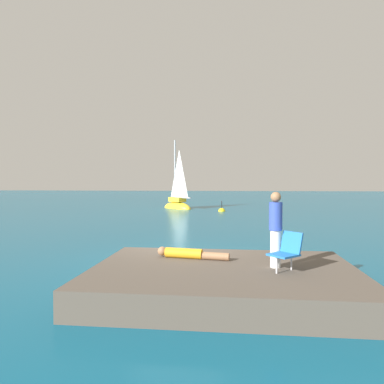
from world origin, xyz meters
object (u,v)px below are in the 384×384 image
object	(u,v)px
person_standing	(276,227)
marker_buoy	(222,211)
person_sunbather	(189,254)
sailboat_near	(177,204)
beach_chair	(287,250)

from	to	relation	value
person_standing	marker_buoy	xyz separation A→B (m)	(-1.50, 20.90, -1.43)
person_standing	marker_buoy	world-z (taller)	person_standing
person_sunbather	person_standing	distance (m)	2.19
person_standing	marker_buoy	bearing A→B (deg)	32.91
person_standing	sailboat_near	bearing A→B (deg)	41.91
sailboat_near	beach_chair	size ratio (longest dim) A/B	8.39
sailboat_near	person_sunbather	bearing A→B (deg)	143.25
beach_chair	sailboat_near	bearing A→B (deg)	-119.31
sailboat_near	person_standing	distance (m)	24.23
person_sunbather	person_standing	xyz separation A→B (m)	(1.94, -0.68, 0.75)
person_standing	marker_buoy	distance (m)	21.01
marker_buoy	person_standing	bearing A→B (deg)	-85.90
beach_chair	marker_buoy	xyz separation A→B (m)	(-1.69, 21.21, -1.01)
sailboat_near	marker_buoy	size ratio (longest dim) A/B	5.93
person_sunbather	marker_buoy	distance (m)	20.24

